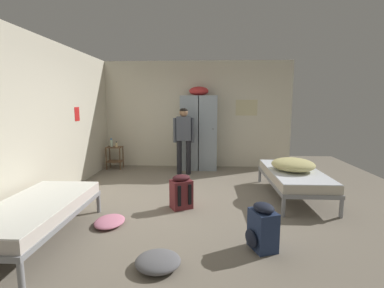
# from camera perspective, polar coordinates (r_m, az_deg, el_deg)

# --- Properties ---
(ground_plane) EXTENTS (8.41, 8.41, 0.00)m
(ground_plane) POSITION_cam_1_polar(r_m,az_deg,el_deg) (4.98, -0.15, -11.33)
(ground_plane) COLOR gray
(room_backdrop) EXTENTS (4.87, 5.32, 2.73)m
(room_backdrop) POSITION_cam_1_polar(r_m,az_deg,el_deg) (6.15, -11.26, 5.32)
(room_backdrop) COLOR beige
(room_backdrop) RESTS_ON ground_plane
(locker_bank) EXTENTS (0.90, 0.55, 2.07)m
(locker_bank) POSITION_cam_1_polar(r_m,az_deg,el_deg) (7.07, 1.37, 2.64)
(locker_bank) COLOR #8C99A3
(locker_bank) RESTS_ON ground_plane
(shelf_unit) EXTENTS (0.38, 0.30, 0.57)m
(shelf_unit) POSITION_cam_1_polar(r_m,az_deg,el_deg) (7.43, -15.43, -2.24)
(shelf_unit) COLOR brown
(shelf_unit) RESTS_ON ground_plane
(bed_right) EXTENTS (0.90, 1.90, 0.49)m
(bed_right) POSITION_cam_1_polar(r_m,az_deg,el_deg) (5.37, 19.97, -6.13)
(bed_right) COLOR gray
(bed_right) RESTS_ON ground_plane
(bed_left_front) EXTENTS (0.90, 1.90, 0.49)m
(bed_left_front) POSITION_cam_1_polar(r_m,az_deg,el_deg) (3.99, -29.27, -11.76)
(bed_left_front) COLOR gray
(bed_left_front) RESTS_ON ground_plane
(bedding_heap) EXTENTS (0.74, 0.78, 0.21)m
(bedding_heap) POSITION_cam_1_polar(r_m,az_deg,el_deg) (5.29, 19.83, -3.93)
(bedding_heap) COLOR #D1C67F
(bedding_heap) RESTS_ON bed_right
(person_traveler) EXTENTS (0.49, 0.21, 1.56)m
(person_traveler) POSITION_cam_1_polar(r_m,az_deg,el_deg) (6.53, -1.69, 1.89)
(person_traveler) COLOR black
(person_traveler) RESTS_ON ground_plane
(water_bottle) EXTENTS (0.07, 0.07, 0.21)m
(water_bottle) POSITION_cam_1_polar(r_m,az_deg,el_deg) (7.42, -16.06, 0.21)
(water_bottle) COLOR silver
(water_bottle) RESTS_ON shelf_unit
(lotion_bottle) EXTENTS (0.05, 0.05, 0.14)m
(lotion_bottle) POSITION_cam_1_polar(r_m,az_deg,el_deg) (7.32, -15.09, -0.11)
(lotion_bottle) COLOR beige
(lotion_bottle) RESTS_ON shelf_unit
(backpack_navy) EXTENTS (0.40, 0.38, 0.55)m
(backpack_navy) POSITION_cam_1_polar(r_m,az_deg,el_deg) (3.46, 14.06, -16.15)
(backpack_navy) COLOR navy
(backpack_navy) RESTS_ON ground_plane
(backpack_maroon) EXTENTS (0.39, 0.41, 0.55)m
(backpack_maroon) POSITION_cam_1_polar(r_m,az_deg,el_deg) (4.56, -2.24, -9.77)
(backpack_maroon) COLOR maroon
(backpack_maroon) RESTS_ON ground_plane
(clothes_pile_pink) EXTENTS (0.41, 0.51, 0.09)m
(clothes_pile_pink) POSITION_cam_1_polar(r_m,az_deg,el_deg) (4.21, -16.39, -14.85)
(clothes_pile_pink) COLOR pink
(clothes_pile_pink) RESTS_ON ground_plane
(clothes_pile_grey) EXTENTS (0.47, 0.46, 0.13)m
(clothes_pile_grey) POSITION_cam_1_polar(r_m,az_deg,el_deg) (3.15, -6.92, -22.58)
(clothes_pile_grey) COLOR slate
(clothes_pile_grey) RESTS_ON ground_plane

